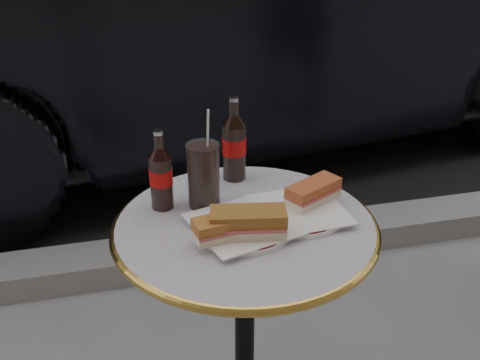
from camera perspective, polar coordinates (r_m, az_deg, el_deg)
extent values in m
cube|color=black|center=(6.33, -11.08, 13.52)|extent=(40.00, 8.00, 0.00)
cube|color=gray|center=(2.51, -4.68, -6.98)|extent=(40.00, 0.20, 0.12)
cylinder|color=white|center=(1.37, 0.28, -4.49)|extent=(0.24, 0.24, 0.01)
cylinder|color=white|center=(1.43, 5.59, -3.09)|extent=(0.24, 0.24, 0.01)
cube|color=#A9612B|center=(1.31, -1.50, -4.62)|extent=(0.14, 0.08, 0.05)
cube|color=#935C25|center=(1.32, 0.78, -4.16)|extent=(0.18, 0.11, 0.06)
cube|color=#AB4E2B|center=(1.46, 6.95, -1.25)|extent=(0.16, 0.12, 0.05)
cylinder|color=black|center=(1.43, -3.48, 0.48)|extent=(0.09, 0.09, 0.16)
imported|color=black|center=(3.49, -0.09, 16.60)|extent=(2.45, 5.14, 1.62)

